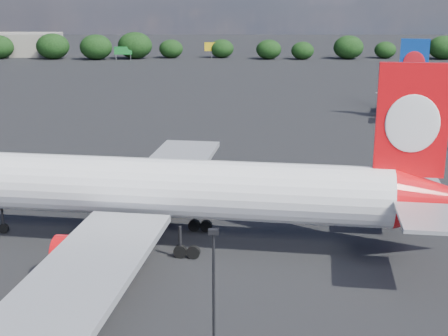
{
  "coord_description": "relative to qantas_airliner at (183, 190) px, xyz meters",
  "views": [
    {
      "loc": [
        15.91,
        -38.33,
        22.2
      ],
      "look_at": [
        16.0,
        12.0,
        8.0
      ],
      "focal_mm": 50.0,
      "sensor_mm": 36.0,
      "label": 1
    }
  ],
  "objects": [
    {
      "name": "terminal_building",
      "position": [
        -77.37,
        177.15,
        -1.11
      ],
      "size": [
        42.0,
        16.0,
        8.0
      ],
      "color": "gray",
      "rests_on": "ground"
    },
    {
      "name": "horizon_treeline",
      "position": [
        -9.34,
        164.78,
        -1.21
      ],
      "size": [
        202.2,
        15.58,
        9.12
      ],
      "color": "black",
      "rests_on": "ground"
    },
    {
      "name": "apron_lamp_post",
      "position": [
        3.05,
        -22.97,
        0.72
      ],
      "size": [
        0.55,
        0.3,
        10.38
      ],
      "color": "black",
      "rests_on": "ground"
    },
    {
      "name": "highway_sign",
      "position": [
        -30.37,
        161.15,
        -1.99
      ],
      "size": [
        6.0,
        0.3,
        4.5
      ],
      "color": "#166F28",
      "rests_on": "ground"
    },
    {
      "name": "ground",
      "position": [
        -12.37,
        45.15,
        -5.11
      ],
      "size": [
        500.0,
        500.0,
        0.0
      ],
      "primitive_type": "plane",
      "color": "black",
      "rests_on": "ground"
    },
    {
      "name": "qantas_airliner",
      "position": [
        0.0,
        0.0,
        0.0
      ],
      "size": [
        51.43,
        49.05,
        16.79
      ],
      "color": "white",
      "rests_on": "ground"
    },
    {
      "name": "billboard_yellow",
      "position": [
        -0.37,
        167.15,
        -1.24
      ],
      "size": [
        5.0,
        0.3,
        5.5
      ],
      "color": "gold",
      "rests_on": "ground"
    }
  ]
}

